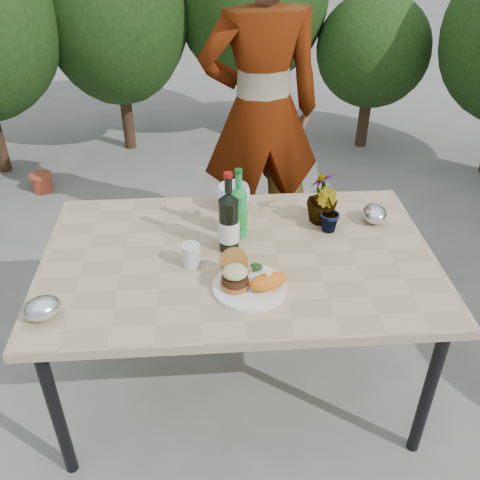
{
  "coord_description": "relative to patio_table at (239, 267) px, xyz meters",
  "views": [
    {
      "loc": [
        -0.12,
        -1.77,
        2.03
      ],
      "look_at": [
        0.0,
        -0.08,
        0.88
      ],
      "focal_mm": 40.0,
      "sensor_mm": 36.0,
      "label": 1
    }
  ],
  "objects": [
    {
      "name": "shrub_hedge",
      "position": [
        0.09,
        1.57,
        0.42
      ],
      "size": [
        6.88,
        5.07,
        2.01
      ],
      "color": "#382316",
      "rests_on": "ground"
    },
    {
      "name": "foil_packet_left",
      "position": [
        -0.71,
        -0.32,
        0.1
      ],
      "size": [
        0.17,
        0.16,
        0.08
      ],
      "primitive_type": "ellipsoid",
      "rotation": [
        0.0,
        0.0,
        0.53
      ],
      "color": "silver",
      "rests_on": "patio_table"
    },
    {
      "name": "ground",
      "position": [
        0.0,
        0.0,
        -0.69
      ],
      "size": [
        80.0,
        80.0,
        0.0
      ],
      "primitive_type": "plane",
      "color": "slate",
      "rests_on": "ground"
    },
    {
      "name": "person",
      "position": [
        0.2,
        1.08,
        0.25
      ],
      "size": [
        0.74,
        0.53,
        1.89
      ],
      "primitive_type": "imported",
      "rotation": [
        0.0,
        0.0,
        3.27
      ],
      "color": "#9F6C4F",
      "rests_on": "ground"
    },
    {
      "name": "sweet_potato",
      "position": [
        0.1,
        -0.24,
        0.1
      ],
      "size": [
        0.17,
        0.12,
        0.06
      ],
      "primitive_type": "ellipsoid",
      "rotation": [
        0.0,
        0.0,
        0.35
      ],
      "color": "orange",
      "rests_on": "dinner_plate"
    },
    {
      "name": "grilled_veg",
      "position": [
        0.04,
        -0.12,
        0.09
      ],
      "size": [
        0.08,
        0.05,
        0.03
      ],
      "color": "olive",
      "rests_on": "dinner_plate"
    },
    {
      "name": "seedling_left",
      "position": [
        -0.01,
        0.19,
        0.16
      ],
      "size": [
        0.12,
        0.13,
        0.2
      ],
      "primitive_type": "imported",
      "rotation": [
        0.0,
        0.0,
        0.97
      ],
      "color": "#27521C",
      "rests_on": "patio_table"
    },
    {
      "name": "patio_table",
      "position": [
        0.0,
        0.0,
        0.0
      ],
      "size": [
        1.6,
        1.0,
        0.75
      ],
      "color": "tan",
      "rests_on": "ground"
    },
    {
      "name": "foil_packet_right",
      "position": [
        0.62,
        0.22,
        0.1
      ],
      "size": [
        0.11,
        0.13,
        0.08
      ],
      "primitive_type": "ellipsoid",
      "rotation": [
        0.0,
        0.0,
        1.55
      ],
      "color": "silver",
      "rests_on": "patio_table"
    },
    {
      "name": "wine_bottle",
      "position": [
        -0.04,
        0.05,
        0.19
      ],
      "size": [
        0.08,
        0.08,
        0.35
      ],
      "rotation": [
        0.0,
        0.0,
        -0.13
      ],
      "color": "black",
      "rests_on": "patio_table"
    },
    {
      "name": "burger_stack",
      "position": [
        -0.03,
        -0.2,
        0.12
      ],
      "size": [
        0.11,
        0.16,
        0.11
      ],
      "color": "#B7722D",
      "rests_on": "dinner_plate"
    },
    {
      "name": "dinner_plate",
      "position": [
        0.03,
        -0.22,
        0.06
      ],
      "size": [
        0.28,
        0.28,
        0.01
      ],
      "primitive_type": "cylinder",
      "color": "white",
      "rests_on": "patio_table"
    },
    {
      "name": "terracotta_pot",
      "position": [
        -1.4,
        2.02,
        -0.62
      ],
      "size": [
        0.17,
        0.17,
        0.14
      ],
      "color": "#BB4A30",
      "rests_on": "ground"
    },
    {
      "name": "seedling_right",
      "position": [
        0.39,
        0.24,
        0.18
      ],
      "size": [
        0.2,
        0.2,
        0.25
      ],
      "primitive_type": "imported",
      "rotation": [
        0.0,
        0.0,
        4.05
      ],
      "color": "#275B1F",
      "rests_on": "patio_table"
    },
    {
      "name": "plastic_cup",
      "position": [
        -0.19,
        -0.05,
        0.1
      ],
      "size": [
        0.07,
        0.07,
        0.09
      ],
      "primitive_type": "cylinder",
      "color": "silver",
      "rests_on": "patio_table"
    },
    {
      "name": "seedling_mid",
      "position": [
        0.4,
        0.17,
        0.15
      ],
      "size": [
        0.14,
        0.13,
        0.19
      ],
      "primitive_type": "imported",
      "rotation": [
        0.0,
        0.0,
        2.48
      ],
      "color": "#2D6121",
      "rests_on": "patio_table"
    },
    {
      "name": "sparkling_water",
      "position": [
        0.01,
        0.16,
        0.17
      ],
      "size": [
        0.08,
        0.08,
        0.31
      ],
      "rotation": [
        0.0,
        0.0,
        -0.41
      ],
      "color": "green",
      "rests_on": "patio_table"
    },
    {
      "name": "blue_bowl",
      "position": [
        0.0,
        0.38,
        0.12
      ],
      "size": [
        0.15,
        0.15,
        0.12
      ],
      "primitive_type": "imported",
      "rotation": [
        0.0,
        0.0,
        0.0
      ],
      "color": "white",
      "rests_on": "patio_table"
    }
  ]
}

